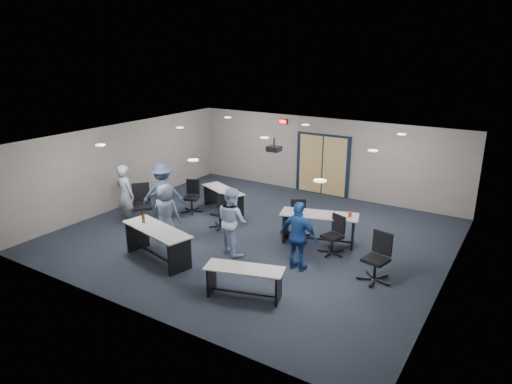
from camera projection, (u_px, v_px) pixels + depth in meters
The scene contains 25 objects.
floor at pixel (255, 235), 12.71m from camera, with size 10.00×10.00×0.00m, color #1C242D.
back_wall at pixel (323, 157), 15.93m from camera, with size 10.00×0.04×2.70m, color gray.
front_wall at pixel (129, 249), 8.67m from camera, with size 10.00×0.04×2.70m, color gray.
left_wall at pixel (125, 165), 14.83m from camera, with size 0.04×9.00×2.70m, color gray.
right_wall at pixel (452, 226), 9.77m from camera, with size 0.04×9.00×2.70m, color gray.
ceiling at pixel (255, 140), 11.89m from camera, with size 10.00×9.00×0.04m, color silver.
double_door at pixel (323, 165), 15.99m from camera, with size 2.00×0.07×2.20m.
exit_sign at pixel (283, 121), 16.36m from camera, with size 0.32×0.07×0.18m.
ceiling_projector at pixel (274, 149), 12.23m from camera, with size 0.35×0.32×0.37m.
ceiling_can_lights at pixel (260, 139), 12.10m from camera, with size 6.24×5.74×0.02m, color white, non-canonical shape.
table_front_left at pixel (157, 238), 11.07m from camera, with size 2.16×1.13×1.14m.
table_front_right at pixel (244, 277), 9.46m from camera, with size 1.73×1.01×0.67m.
table_back_left at pixel (223, 196), 14.51m from camera, with size 1.83×1.21×0.71m.
table_back_right at pixel (319, 223), 12.06m from camera, with size 2.13×1.23×0.95m.
chair_back_a at pixel (191, 197), 14.35m from camera, with size 0.64×0.64×1.01m, color black, non-canonical shape.
chair_back_b at pixel (220, 212), 13.12m from camera, with size 0.60×0.60×0.96m, color black, non-canonical shape.
chair_back_c at pixel (298, 219), 12.52m from camera, with size 0.63×0.63×1.00m, color black, non-canonical shape.
chair_back_d at pixel (332, 235), 11.44m from camera, with size 0.63×0.63×1.00m, color black, non-canonical shape.
chair_loose_left at pixel (142, 205), 13.30m from camera, with size 0.76×0.76×1.20m, color black, non-canonical shape.
chair_loose_right at pixel (376, 258), 10.08m from camera, with size 0.70×0.70×1.12m, color black, non-canonical shape.
person_gray at pixel (125, 195), 13.17m from camera, with size 0.67×0.44×1.83m, color gray.
person_plaid at pixel (166, 213), 12.17m from camera, with size 0.77×0.50×1.58m, color slate.
person_lightblue at pixel (232, 221), 11.39m from camera, with size 0.84×0.65×1.73m, color #ABBFE3.
person_navy at pixel (299, 236), 10.52m from camera, with size 0.98×0.41×1.68m, color navy.
person_back at pixel (163, 193), 13.37m from camera, with size 1.18×0.68×1.83m, color #3B4A6A.
Camera 1 is at (6.27, -9.92, 5.02)m, focal length 32.00 mm.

